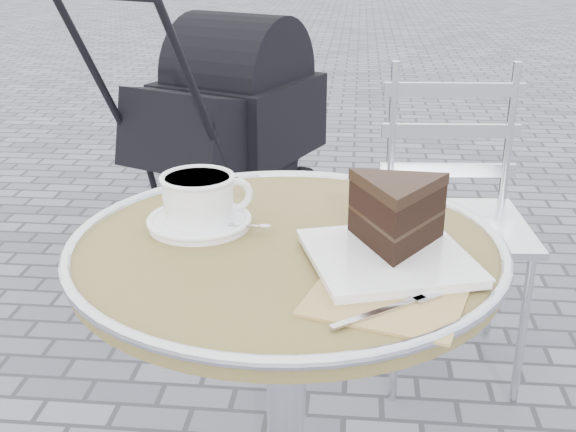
# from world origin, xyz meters

# --- Properties ---
(cafe_table) EXTENTS (0.72, 0.72, 0.74)m
(cafe_table) POSITION_xyz_m (0.00, 0.00, 0.57)
(cafe_table) COLOR silver
(cafe_table) RESTS_ON ground
(cappuccino_set) EXTENTS (0.21, 0.17, 0.09)m
(cappuccino_set) POSITION_xyz_m (-0.15, 0.06, 0.77)
(cappuccino_set) COLOR white
(cappuccino_set) RESTS_ON cafe_table
(cake_plate_set) EXTENTS (0.29, 0.39, 0.13)m
(cake_plate_set) POSITION_xyz_m (0.17, -0.04, 0.79)
(cake_plate_set) COLOR tan
(cake_plate_set) RESTS_ON cafe_table
(bistro_chair) EXTENTS (0.42, 0.42, 0.87)m
(bistro_chair) POSITION_xyz_m (0.38, 0.87, 0.54)
(bistro_chair) COLOR silver
(bistro_chair) RESTS_ON ground
(baby_stroller) EXTENTS (0.81, 1.09, 1.04)m
(baby_stroller) POSITION_xyz_m (-0.41, 1.63, 0.47)
(baby_stroller) COLOR black
(baby_stroller) RESTS_ON ground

